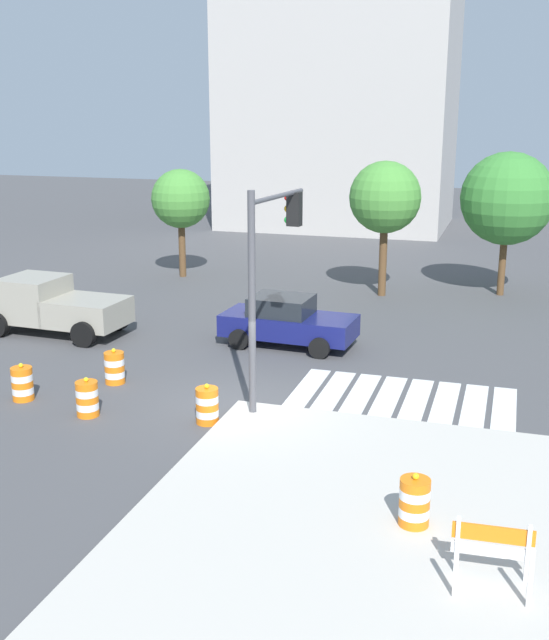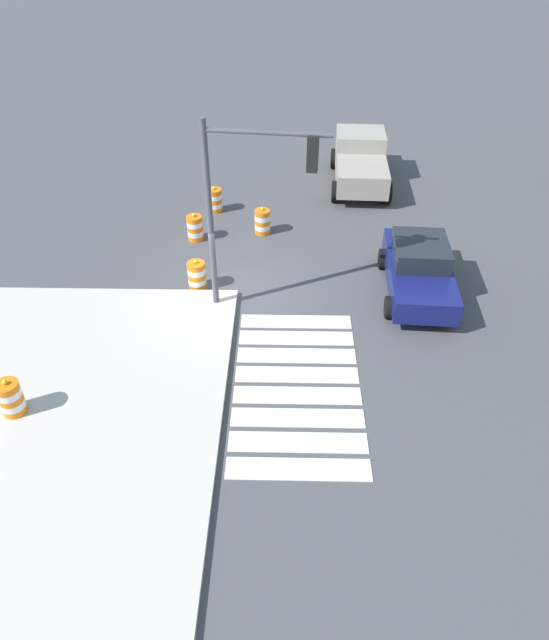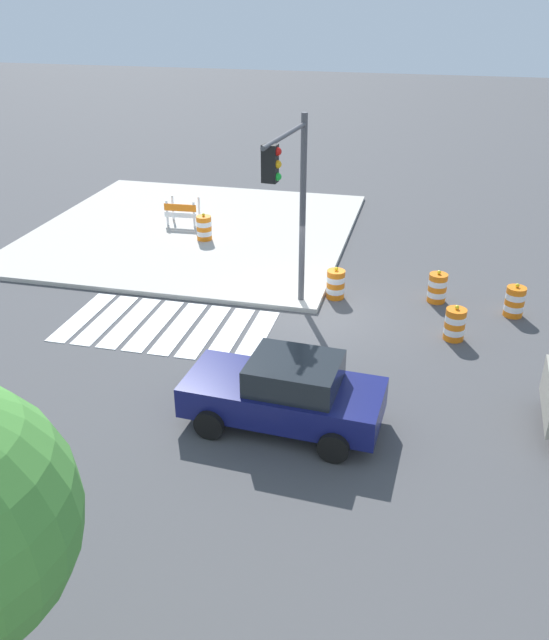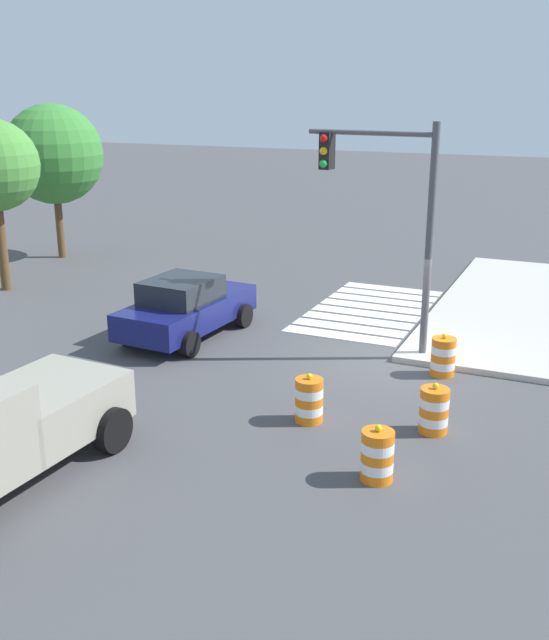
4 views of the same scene
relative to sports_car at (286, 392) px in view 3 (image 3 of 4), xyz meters
The scene contains 11 objects.
ground_plane 5.62m from the sports_car, 86.84° to the right, with size 120.00×120.00×0.00m, color #474749.
sidewalk_corner 13.18m from the sports_car, 61.37° to the right, with size 12.00×12.00×0.15m, color #BCB7AD.
crosswalk_stripes 5.77m from the sports_car, 41.08° to the right, with size 5.85×3.20×0.02m.
sports_car is the anchor object (origin of this frame).
traffic_barrel_near_corner 8.65m from the sports_car, 127.86° to the right, with size 0.56×0.56×1.02m.
traffic_barrel_crosswalk_end 6.85m from the sports_car, 90.32° to the right, with size 0.56×0.56×1.02m.
traffic_barrel_median_near 7.93m from the sports_car, 112.95° to the right, with size 0.56×0.56×1.02m.
traffic_barrel_median_far 6.12m from the sports_car, 126.23° to the right, with size 0.56×0.56×1.02m.
traffic_barrel_on_sidewalk 11.84m from the sports_car, 62.44° to the right, with size 0.56×0.56×1.02m.
construction_barricade 13.76m from the sports_car, 59.94° to the right, with size 1.30×0.84×1.00m.
traffic_light_pole 5.99m from the sports_car, 78.59° to the right, with size 0.57×3.28×5.50m.
Camera 3 is at (-2.93, 17.43, 8.72)m, focal length 37.44 mm.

